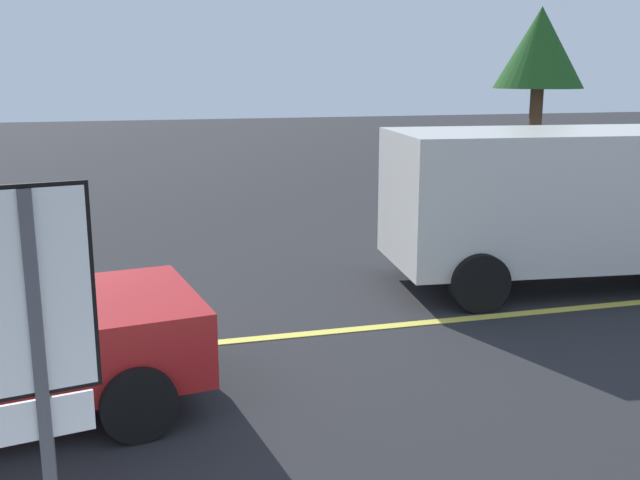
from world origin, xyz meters
TOP-DOWN VIEW (x-y plane):
  - lane_marking_centre at (3.00, 0.00)m, footprint 28.00×0.16m
  - speed_limit_sign at (1.37, -4.48)m, footprint 0.53×0.12m
  - white_van at (8.00, 1.08)m, footprint 5.37×2.68m
  - tree_left_verge at (11.00, 7.15)m, footprint 1.99×1.99m

SIDE VIEW (x-z plane):
  - lane_marking_centre at x=3.00m, z-range 0.00..0.01m
  - white_van at x=8.00m, z-range 0.17..2.37m
  - speed_limit_sign at x=1.37m, z-range 0.50..3.02m
  - tree_left_verge at x=11.00m, z-range 1.24..5.63m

